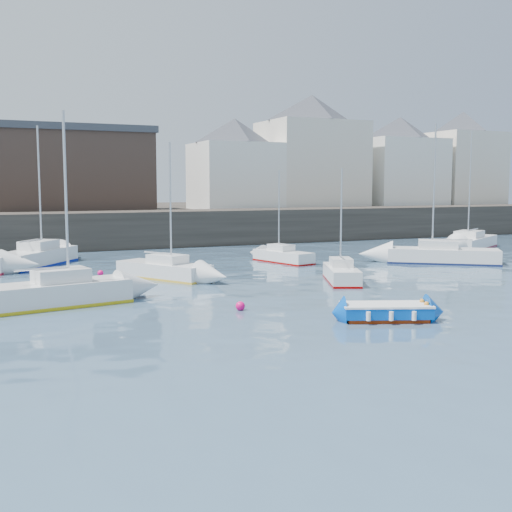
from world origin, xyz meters
name	(u,v)px	position (x,y,z in m)	size (l,w,h in m)	color
water	(396,332)	(0.00, 0.00, 0.00)	(220.00, 220.00, 0.00)	#2D4760
quay_wall	(144,229)	(0.00, 35.00, 1.50)	(90.00, 5.00, 3.00)	#28231E
land_strip	(103,220)	(0.00, 53.00, 1.40)	(90.00, 32.00, 2.80)	#28231E
bldg_east_a	(312,151)	(20.00, 42.00, 8.81)	(13.36, 13.36, 11.80)	beige
bldg_east_b	(399,161)	(31.00, 41.50, 7.87)	(11.88, 11.88, 9.95)	white
bldg_east_c	(462,158)	(40.00, 41.50, 8.37)	(11.14, 11.14, 10.95)	beige
bldg_east_d	(235,163)	(11.00, 41.50, 7.36)	(11.14, 11.14, 8.95)	white
warehouse	(56,169)	(-6.00, 43.00, 6.62)	(16.40, 10.40, 7.60)	#3D2D26
blue_dinghy	(386,311)	(0.86, 1.81, 0.36)	(3.69, 2.61, 0.65)	#952505
sailboat_a	(55,293)	(-10.31, 10.02, 0.58)	(6.63, 3.19, 8.28)	silver
sailboat_b	(164,270)	(-3.71, 16.19, 0.49)	(4.48, 5.97, 7.48)	silver
sailboat_c	(341,273)	(4.54, 10.94, 0.46)	(3.19, 4.81, 6.06)	silver
sailboat_d	(442,255)	(15.08, 15.31, 0.56)	(7.11, 6.20, 9.17)	silver
sailboat_f	(283,256)	(5.68, 20.17, 0.43)	(2.63, 4.98, 6.18)	silver
sailboat_g	(470,242)	(23.86, 22.24, 0.54)	(7.66, 5.93, 9.49)	silver
sailboat_h	(37,257)	(-9.63, 25.03, 0.58)	(5.93, 6.92, 8.96)	silver
buoy_near	(240,310)	(-3.44, 5.96, 0.00)	(0.39, 0.39, 0.39)	#EF0766
buoy_mid	(352,282)	(5.01, 10.60, 0.00)	(0.43, 0.43, 0.43)	#EF0766
buoy_far	(101,276)	(-6.78, 18.65, 0.00)	(0.34, 0.34, 0.34)	#EF0766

